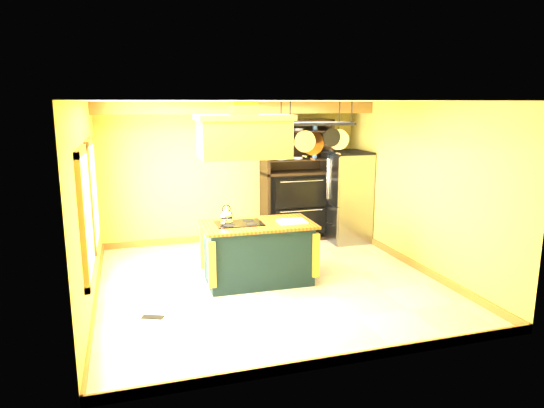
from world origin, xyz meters
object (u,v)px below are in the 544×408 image
refrigerator (346,199)px  pot_rack (316,131)px  kitchen_island (258,252)px  range_hood (244,135)px  hutch (295,194)px

refrigerator → pot_rack: bearing=-128.3°
kitchen_island → range_hood: (-0.20, -0.00, 1.76)m
kitchen_island → refrigerator: (2.26, 1.73, 0.37)m
range_hood → pot_rack: same height
kitchen_island → hutch: bearing=58.8°
refrigerator → range_hood: bearing=-144.9°
range_hood → refrigerator: size_ratio=0.78×
range_hood → refrigerator: 3.32m
range_hood → hutch: bearing=54.3°
pot_rack → hutch: (0.45, 2.15, -1.36)m
range_hood → kitchen_island: bearing=0.3°
pot_rack → hutch: 2.58m
range_hood → pot_rack: (1.10, 0.01, 0.04)m
hutch → kitchen_island: bearing=-122.1°
kitchen_island → range_hood: 1.78m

